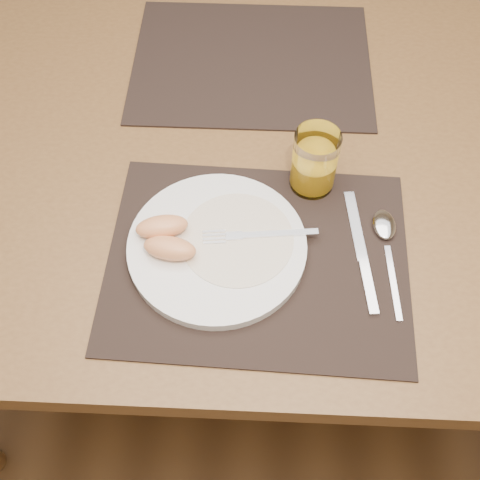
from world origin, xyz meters
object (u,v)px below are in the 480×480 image
Objects in this scene: placemat_near at (258,259)px; placemat_far at (252,62)px; knife at (363,260)px; table at (258,181)px; plate at (217,247)px; fork at (250,235)px; juice_glass at (314,163)px; spoon at (385,233)px.

placemat_far is at bearing 93.07° from placemat_near.
placemat_near is 0.44m from placemat_far.
placemat_far is 2.04× the size of knife.
table is at bearing 90.81° from placemat_near.
table is 0.28m from knife.
placemat_near is at bearing -179.03° from knife.
knife is (0.22, -0.01, -0.01)m from plate.
fork is 0.16m from juice_glass.
juice_glass is at bearing 51.23° from fork.
fork is 1.61× the size of juice_glass.
knife is 0.06m from spoon.
placemat_far is (-0.02, 0.22, 0.09)m from table.
fork is (0.01, -0.41, 0.02)m from placemat_far.
knife is at bearing -9.13° from fork.
table is 3.11× the size of placemat_far.
juice_glass is at bearing -39.13° from table.
spoon is 1.76× the size of juice_glass.
placemat_far is 2.57× the size of fork.
placemat_near is at bearing -165.05° from spoon.
placemat_near reaches higher than table.
table is 6.35× the size of knife.
spoon is (0.19, 0.05, 0.01)m from placemat_near.
fork is at bearing -92.87° from table.
plate is 0.26m from spoon.
placemat_near is 1.00× the size of placemat_far.
table is 0.18m from juice_glass.
knife is 2.02× the size of juice_glass.
placemat_far is at bearing 119.36° from spoon.
placemat_near is 1.67× the size of plate.
table is 7.99× the size of fork.
placemat_near is 4.13× the size of juice_glass.
fork reaches higher than table.
fork reaches higher than plate.
placemat_near and placemat_far have the same top height.
placemat_near is (0.00, -0.22, 0.09)m from table.
spoon reaches higher than placemat_far.
placemat_far is 0.45m from spoon.
spoon is (0.21, 0.02, -0.01)m from fork.
knife is (0.17, -0.03, -0.02)m from fork.
juice_glass is at bearing 138.73° from spoon.
juice_glass is (-0.07, 0.15, 0.05)m from knife.
table is at bearing 140.87° from juice_glass.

